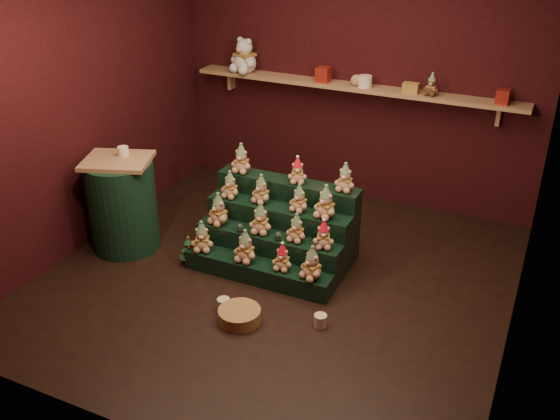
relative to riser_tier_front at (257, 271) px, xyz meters
The scene contains 41 objects.
ground 0.20m from the riser_tier_front, 29.10° to the left, with size 4.00×4.00×0.00m, color black.
back_wall 2.51m from the riser_tier_front, 85.92° to the left, with size 4.00×0.10×2.80m, color black.
front_wall 2.37m from the riser_tier_front, 85.56° to the right, with size 4.00×0.10×2.80m, color black.
left_wall 2.31m from the riser_tier_front, behind, with size 0.10×4.00×2.80m, color black.
right_wall 2.56m from the riser_tier_front, ahead, with size 0.10×4.00×2.80m, color black.
back_shelf 2.30m from the riser_tier_front, 85.55° to the left, with size 3.60×0.26×0.24m.
riser_tier_front is the anchor object (origin of this frame).
riser_tier_midfront 0.24m from the riser_tier_front, 90.00° to the left, with size 1.40×0.22×0.36m, color black.
riser_tier_midback 0.48m from the riser_tier_front, 90.00° to the left, with size 1.40×0.22×0.54m, color black.
riser_tier_back 0.71m from the riser_tier_front, 90.00° to the left, with size 1.40×0.22×0.72m, color black.
teddy_0 0.60m from the riser_tier_front, behind, with size 0.21×0.19×0.29m, color tan, non-canonical shape.
teddy_1 0.27m from the riser_tier_front, behind, with size 0.22×0.19×0.30m, color tan, non-canonical shape.
teddy_2 0.33m from the riser_tier_front, ahead, with size 0.18×0.16×0.25m, color tan, non-canonical shape.
teddy_3 0.59m from the riser_tier_front, ahead, with size 0.22×0.19×0.30m, color tan, non-canonical shape.
teddy_4 0.69m from the riser_tier_front, 157.14° to the left, with size 0.22×0.20×0.30m, color tan, non-canonical shape.
teddy_5 0.48m from the riser_tier_front, 108.17° to the left, with size 0.21×0.19×0.29m, color tan, non-canonical shape.
teddy_6 0.54m from the riser_tier_front, 38.94° to the left, with size 0.19×0.17×0.26m, color tan, non-canonical shape.
teddy_7 0.71m from the riser_tier_front, 21.71° to the left, with size 0.19×0.17×0.26m, color tan, non-canonical shape.
teddy_8 0.88m from the riser_tier_front, 138.88° to the left, with size 0.18×0.17×0.26m, color tan, non-canonical shape.
teddy_9 0.76m from the riser_tier_front, 111.51° to the left, with size 0.20×0.18×0.27m, color tan, non-canonical shape.
teddy_10 0.76m from the riser_tier_front, 64.98° to the left, with size 0.18×0.17×0.26m, color tan, non-canonical shape.
teddy_11 0.88m from the riser_tier_front, 42.29° to the left, with size 0.22×0.20×0.31m, color tan, non-canonical shape.
teddy_12 1.12m from the riser_tier_front, 126.92° to the left, with size 0.20×0.18×0.28m, color tan, non-canonical shape.
teddy_13 1.00m from the riser_tier_front, 81.22° to the left, with size 0.18×0.16×0.25m, color tan, non-canonical shape.
teddy_14 1.16m from the riser_tier_front, 49.85° to the left, with size 0.19×0.17×0.26m, color tan, non-canonical shape.
snow_globe_a 0.43m from the riser_tier_front, 147.64° to the left, with size 0.06×0.06×0.08m.
snow_globe_b 0.37m from the riser_tier_front, 50.97° to the left, with size 0.06×0.06×0.08m.
snow_globe_c 0.61m from the riser_tier_front, 17.90° to the left, with size 0.07×0.07×0.09m.
side_table 1.49m from the riser_tier_front, behind, with size 0.74×0.68×0.93m.
table_ornament 1.70m from the riser_tier_front, behind, with size 0.10×0.10×0.08m, color beige.
mini_christmas_tree 0.71m from the riser_tier_front, behind, with size 0.18×0.18×0.31m.
mug_left 0.53m from the riser_tier_front, 95.52° to the right, with size 0.11×0.11×0.11m, color beige.
mug_right 0.86m from the riser_tier_front, 26.79° to the right, with size 0.10×0.10×0.10m, color beige.
wicker_basket 0.62m from the riser_tier_front, 76.80° to the right, with size 0.35×0.35×0.11m, color olive.
white_bear 2.67m from the riser_tier_front, 119.97° to the left, with size 0.35×0.31×0.49m, color white, non-canonical shape.
brown_bear 2.54m from the riser_tier_front, 62.89° to the left, with size 0.16×0.14×0.22m, color #4D2919, non-canonical shape.
gift_tin_red_a 2.34m from the riser_tier_front, 95.05° to the left, with size 0.14×0.14×0.16m, color maroon.
gift_tin_cream 2.34m from the riser_tier_front, 81.28° to the left, with size 0.14×0.14×0.12m, color beige.
gift_tin_red_b 2.87m from the riser_tier_front, 49.27° to the left, with size 0.12×0.12×0.14m, color maroon.
shelf_plush_ball 2.33m from the riser_tier_front, 84.13° to the left, with size 0.12×0.12×0.12m, color tan.
scarf_gift_box 2.45m from the riser_tier_front, 68.08° to the left, with size 0.16×0.10×0.10m, color orange.
Camera 1 is at (2.04, -4.29, 3.13)m, focal length 40.00 mm.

